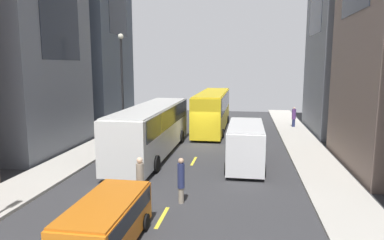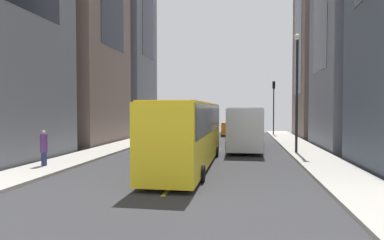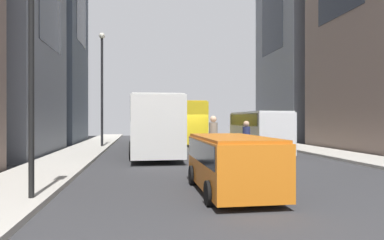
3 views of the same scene
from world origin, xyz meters
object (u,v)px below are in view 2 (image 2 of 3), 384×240
Objects in this scene: pedestrian_waiting_curb at (227,127)px; traffic_light_near_corner at (274,98)px; delivery_van_white at (177,127)px; pedestrian_walking_far at (213,128)px; car_orange_0 at (230,128)px; city_bus_white at (245,124)px; streetcar_yellow at (189,129)px; pedestrian_crossing_near at (44,147)px.

traffic_light_near_corner reaches higher than pedestrian_waiting_curb.
pedestrian_walking_far is (-2.77, -6.18, -0.41)m from delivery_van_white.
car_orange_0 is 3.22m from pedestrian_waiting_curb.
pedestrian_walking_far is at bearing -114.12° from delivery_van_white.
traffic_light_near_corner is at bearing -13.27° from pedestrian_waiting_curb.
delivery_van_white reaches higher than pedestrian_walking_far.
city_bus_white is 8.80m from pedestrian_walking_far.
delivery_van_white is 1.33× the size of car_orange_0.
pedestrian_waiting_curb is at bearing -121.71° from delivery_van_white.
car_orange_0 is at bearing -93.47° from streetcar_yellow.
car_orange_0 is at bearing -81.72° from city_bus_white.
city_bus_white is 6.47× the size of pedestrian_crossing_near.
traffic_light_near_corner is (-5.47, -3.70, 3.41)m from pedestrian_waiting_curb.
car_orange_0 is at bearing 5.36° from traffic_light_near_corner.
pedestrian_crossing_near is (4.59, 13.89, -0.36)m from delivery_van_white.
city_bus_white is 6.04× the size of pedestrian_walking_far.
pedestrian_crossing_near is at bearing 59.67° from traffic_light_near_corner.
traffic_light_near_corner reaches higher than delivery_van_white.
pedestrian_crossing_near is (7.76, 1.84, -0.97)m from streetcar_yellow.
pedestrian_walking_far is (1.75, 4.07, 0.14)m from car_orange_0.
streetcar_yellow is 18.26m from pedestrian_walking_far.
city_bus_white is at bearing 74.29° from traffic_light_near_corner.
traffic_light_near_corner reaches higher than pedestrian_walking_far.
city_bus_white is 12.27m from car_orange_0.
streetcar_yellow is 8.03m from pedestrian_crossing_near.
traffic_light_near_corner is at bearing -174.64° from car_orange_0.
pedestrian_walking_far is (1.59, 0.87, -0.11)m from pedestrian_waiting_curb.
city_bus_white is at bearing -106.97° from streetcar_yellow.
car_orange_0 is 1.95× the size of pedestrian_waiting_curb.
pedestrian_crossing_near is at bearing 47.93° from city_bus_white.
city_bus_white reaches higher than pedestrian_waiting_curb.
car_orange_0 is 6.46m from traffic_light_near_corner.
streetcar_yellow is at bearing -140.94° from pedestrian_waiting_curb.
car_orange_0 is 0.68× the size of traffic_light_near_corner.
streetcar_yellow is 1.92× the size of traffic_light_near_corner.
car_orange_0 is (1.76, -12.10, -1.05)m from city_bus_white.
streetcar_yellow is at bearing -163.59° from pedestrian_walking_far.
streetcar_yellow is 12.47m from delivery_van_white.
city_bus_white is at bearing -125.16° from pedestrian_waiting_curb.
pedestrian_crossing_near is at bearing -160.51° from pedestrian_waiting_curb.
streetcar_yellow is 5.53× the size of pedestrian_waiting_curb.
city_bus_white is 1.92× the size of traffic_light_near_corner.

